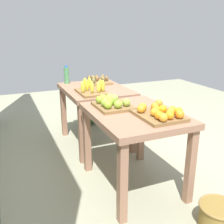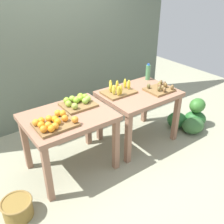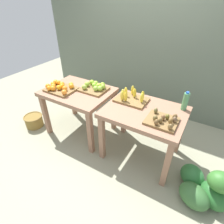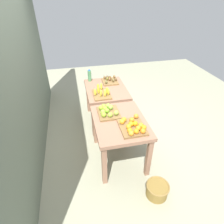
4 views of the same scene
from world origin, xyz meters
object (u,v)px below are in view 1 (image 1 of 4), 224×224
apple_bin (111,103)px  water_bottle (67,75)px  banana_crate (92,90)px  display_table_right (95,97)px  kiwi_bin (98,81)px  orange_bin (160,113)px  watermelon_pile (94,111)px  display_table_left (134,124)px  wicker_basket (218,216)px

apple_bin → water_bottle: 1.33m
apple_bin → water_bottle: (1.32, 0.13, 0.07)m
banana_crate → water_bottle: 0.70m
display_table_right → kiwi_bin: (0.27, -0.14, 0.15)m
orange_bin → kiwi_bin: bearing=-0.2°
kiwi_bin → watermelon_pile: 0.92m
display_table_right → watermelon_pile: display_table_right is taller
display_table_right → kiwi_bin: 0.34m
orange_bin → apple_bin: bearing=31.5°
kiwi_bin → banana_crate: bearing=152.9°
display_table_left → wicker_basket: (-0.83, -0.35, -0.56)m
kiwi_bin → wicker_basket: (-2.23, -0.21, -0.72)m
display_table_left → display_table_right: bearing=0.0°
apple_bin → banana_crate: (0.63, -0.01, 0.00)m
display_table_left → wicker_basket: 1.07m
banana_crate → water_bottle: size_ratio=1.72×
orange_bin → display_table_right: bearing=5.6°
display_table_left → water_bottle: 1.58m
orange_bin → wicker_basket: 0.97m
wicker_basket → orange_bin: bearing=19.9°
display_table_left → water_bottle: size_ratio=4.07×
display_table_right → orange_bin: bearing=-174.4°
wicker_basket → apple_bin: bearing=25.2°
display_table_left → apple_bin: (0.22, 0.15, 0.16)m
watermelon_pile → banana_crate: bearing=160.3°
display_table_left → display_table_right: same height
display_table_right → display_table_left: bearing=180.0°
display_table_right → apple_bin: apple_bin is taller
kiwi_bin → display_table_left: bearing=174.3°
watermelon_pile → display_table_left: bearing=172.0°
kiwi_bin → water_bottle: water_bottle is taller
water_bottle → wicker_basket: (-2.37, -0.63, -0.80)m
apple_bin → wicker_basket: (-1.06, -0.50, -0.73)m
wicker_basket → water_bottle: bearing=14.8°
display_table_right → wicker_basket: (-1.95, -0.35, -0.56)m
banana_crate → watermelon_pile: bearing=-19.7°
banana_crate → wicker_basket: 1.90m
banana_crate → kiwi_bin: bearing=-27.1°
banana_crate → water_bottle: (0.68, 0.14, 0.07)m
display_table_left → wicker_basket: size_ratio=3.16×
orange_bin → apple_bin: 0.54m
banana_crate → wicker_basket: size_ratio=1.34×
water_bottle → display_table_left: bearing=-169.8°
watermelon_pile → wicker_basket: (-2.86, -0.07, -0.06)m
water_bottle → watermelon_pile: water_bottle is taller
orange_bin → water_bottle: (1.78, 0.41, 0.08)m
banana_crate → kiwi_bin: banana_crate is taller
water_bottle → display_table_right: bearing=-146.7°
display_table_left → wicker_basket: display_table_left is taller
banana_crate → watermelon_pile: 1.41m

